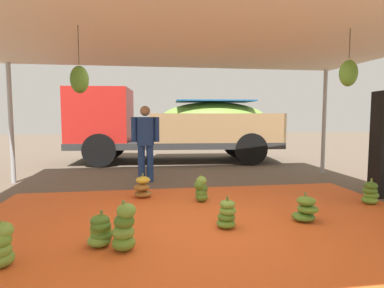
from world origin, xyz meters
name	(u,v)px	position (x,y,z in m)	size (l,w,h in m)	color
ground_plane	(180,181)	(0.00, 3.00, 0.00)	(40.00, 40.00, 0.00)	brown
tarp_orange	(204,221)	(0.00, 0.00, 0.01)	(6.68, 4.33, 0.01)	#E05B23
tent_canopy	(206,30)	(0.00, -0.09, 2.69)	(8.00, 7.00, 2.77)	#9EA0A5
banana_bunch_0	(101,231)	(-1.37, -0.68, 0.18)	(0.40, 0.40, 0.42)	#6B9E38
banana_bunch_1	(306,210)	(1.46, -0.21, 0.18)	(0.45, 0.44, 0.42)	#518428
banana_bunch_2	(227,215)	(0.26, -0.30, 0.19)	(0.35, 0.34, 0.44)	#60932D
banana_bunch_3	(370,193)	(3.02, 0.47, 0.19)	(0.40, 0.37, 0.44)	#60932D
banana_bunch_4	(143,188)	(-0.89, 1.50, 0.19)	(0.45, 0.45, 0.45)	#996628
banana_bunch_5	(124,228)	(-1.09, -0.86, 0.27)	(0.35, 0.33, 0.58)	#60932D
banana_bunch_6	(201,190)	(0.15, 1.05, 0.23)	(0.30, 0.30, 0.49)	#518428
banana_bunch_7	(0,246)	(-2.30, -1.08, 0.22)	(0.37, 0.37, 0.49)	#6B9E38
cargo_truck_main	(171,124)	(0.05, 6.23, 1.25)	(6.90, 2.75, 2.40)	#2D2D2D
worker_0	(145,138)	(-0.81, 3.02, 1.03)	(0.64, 0.39, 1.76)	navy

